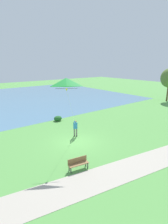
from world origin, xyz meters
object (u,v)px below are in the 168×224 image
Objects in this scene: person_kite_flyer at (75,127)px; flying_kite at (66,85)px; lakeside_shrub at (58,118)px; park_bench_near_walkway at (78,163)px.

flying_kite reaches higher than person_kite_flyer.
lakeside_shrub is (-7.72, 3.42, -5.43)m from flying_kite.
flying_kite is 10.04m from lakeside_shrub.
flying_kite is 4.06× the size of lakeside_shrub.
person_kite_flyer is 0.42× the size of flying_kite.
park_bench_near_walkway is 1.44× the size of lakeside_shrub.
person_kite_flyer is at bearing 146.39° from park_bench_near_walkway.
park_bench_near_walkway is (2.88, -1.01, -5.25)m from flying_kite.
person_kite_flyer is at bearing 132.22° from flying_kite.
flying_kite is at bearing -47.78° from person_kite_flyer.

